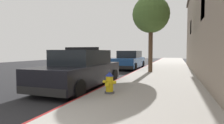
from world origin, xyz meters
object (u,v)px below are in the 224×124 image
(police_cruiser, at_px, (81,70))
(parked_car_silver_ahead, at_px, (130,60))
(fire_hydrant, at_px, (109,83))
(street_tree, at_px, (151,15))

(police_cruiser, relative_size, parked_car_silver_ahead, 1.00)
(fire_hydrant, xyz_separation_m, street_tree, (0.41, 6.79, 3.41))
(street_tree, bearing_deg, parked_car_silver_ahead, 125.46)
(fire_hydrant, bearing_deg, police_cruiser, 144.52)
(parked_car_silver_ahead, bearing_deg, fire_hydrant, -79.79)
(parked_car_silver_ahead, height_order, fire_hydrant, parked_car_silver_ahead)
(parked_car_silver_ahead, xyz_separation_m, street_tree, (2.18, -3.06, 3.16))
(police_cruiser, distance_m, street_tree, 6.75)
(police_cruiser, relative_size, fire_hydrant, 6.37)
(street_tree, bearing_deg, police_cruiser, -110.75)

